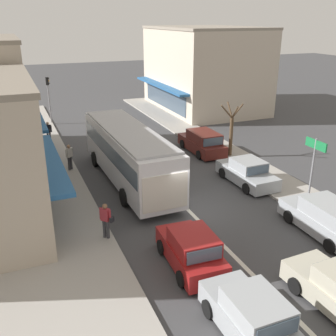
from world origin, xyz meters
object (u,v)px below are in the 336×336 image
object	(u,v)px
city_bus	(129,151)
parked_wagon_kerb_front	(327,219)
hatchback_queue_gap_filler	(251,317)
street_tree_right	(231,132)
directional_road_sign	(314,156)
pedestrian_with_handbag_near	(106,219)
pedestrian_browsing_midblock	(69,156)
traffic_light_downstreet	(48,92)
hatchback_behind_bus_mid	(191,250)
parked_wagon_kerb_third	(202,142)
parked_sedan_kerb_second	(247,173)
pedestrian_far_walker	(48,131)

from	to	relation	value
city_bus	parked_wagon_kerb_front	size ratio (longest dim) A/B	2.41
hatchback_queue_gap_filler	street_tree_right	size ratio (longest dim) A/B	0.98
directional_road_sign	pedestrian_with_handbag_near	bearing A→B (deg)	176.79
hatchback_queue_gap_filler	parked_wagon_kerb_front	distance (m)	7.55
street_tree_right	pedestrian_browsing_midblock	xyz separation A→B (m)	(-10.72, 1.40, -0.74)
parked_wagon_kerb_front	traffic_light_downstreet	distance (m)	26.38
hatchback_behind_bus_mid	traffic_light_downstreet	xyz separation A→B (m)	(-2.33, 24.62, 2.15)
street_tree_right	pedestrian_browsing_midblock	bearing A→B (deg)	172.56
traffic_light_downstreet	pedestrian_browsing_midblock	distance (m)	12.77
parked_wagon_kerb_third	traffic_light_downstreet	bearing A→B (deg)	125.92
hatchback_queue_gap_filler	city_bus	bearing A→B (deg)	89.34
hatchback_queue_gap_filler	traffic_light_downstreet	bearing A→B (deg)	94.91
pedestrian_browsing_midblock	parked_wagon_kerb_front	bearing A→B (deg)	-52.38
city_bus	traffic_light_downstreet	bearing A→B (deg)	99.48
hatchback_behind_bus_mid	pedestrian_browsing_midblock	bearing A→B (deg)	102.65
parked_wagon_kerb_front	parked_wagon_kerb_third	world-z (taller)	same
parked_sedan_kerb_second	parked_wagon_kerb_third	world-z (taller)	parked_wagon_kerb_third
pedestrian_with_handbag_near	pedestrian_browsing_midblock	distance (m)	8.88
hatchback_queue_gap_filler	pedestrian_with_handbag_near	size ratio (longest dim) A/B	2.27
hatchback_behind_bus_mid	street_tree_right	size ratio (longest dim) A/B	1.00
pedestrian_browsing_midblock	pedestrian_far_walker	bearing A→B (deg)	95.00
city_bus	hatchback_queue_gap_filler	world-z (taller)	city_bus
hatchback_queue_gap_filler	pedestrian_browsing_midblock	world-z (taller)	pedestrian_browsing_midblock
traffic_light_downstreet	street_tree_right	xyz separation A→B (m)	(10.36, -14.04, -1.05)
city_bus	directional_road_sign	xyz separation A→B (m)	(7.62, -6.51, 0.80)
hatchback_behind_bus_mid	street_tree_right	world-z (taller)	street_tree_right
parked_wagon_kerb_front	pedestrian_with_handbag_near	size ratio (longest dim) A/B	2.78
parked_wagon_kerb_third	traffic_light_downstreet	distance (m)	15.51
traffic_light_downstreet	parked_sedan_kerb_second	bearing A→B (deg)	-64.33
parked_sedan_kerb_second	pedestrian_browsing_midblock	bearing A→B (deg)	147.82
directional_road_sign	pedestrian_browsing_midblock	bearing A→B (deg)	138.20
hatchback_queue_gap_filler	street_tree_right	world-z (taller)	street_tree_right
hatchback_behind_bus_mid	parked_wagon_kerb_third	distance (m)	13.89
street_tree_right	hatchback_behind_bus_mid	bearing A→B (deg)	-127.23
city_bus	pedestrian_with_handbag_near	distance (m)	6.63
parked_wagon_kerb_front	parked_wagon_kerb_third	bearing A→B (deg)	89.69
hatchback_behind_bus_mid	street_tree_right	xyz separation A→B (m)	(8.04, 10.57, 1.10)
city_bus	parked_wagon_kerb_third	xyz separation A→B (m)	(6.41, 3.15, -1.14)
hatchback_behind_bus_mid	parked_wagon_kerb_third	bearing A→B (deg)	61.22
hatchback_queue_gap_filler	parked_wagon_kerb_front	world-z (taller)	parked_wagon_kerb_front
hatchback_behind_bus_mid	parked_wagon_kerb_front	bearing A→B (deg)	-0.92
street_tree_right	pedestrian_browsing_midblock	world-z (taller)	street_tree_right
street_tree_right	pedestrian_with_handbag_near	bearing A→B (deg)	-144.85
pedestrian_browsing_midblock	parked_sedan_kerb_second	bearing A→B (deg)	-32.18
pedestrian_far_walker	hatchback_behind_bus_mid	bearing A→B (deg)	-79.95
directional_road_sign	pedestrian_browsing_midblock	world-z (taller)	directional_road_sign
parked_wagon_kerb_front	traffic_light_downstreet	bearing A→B (deg)	109.90
pedestrian_with_handbag_near	traffic_light_downstreet	bearing A→B (deg)	89.33
city_bus	parked_wagon_kerb_third	distance (m)	7.23
traffic_light_downstreet	street_tree_right	size ratio (longest dim) A/B	1.12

